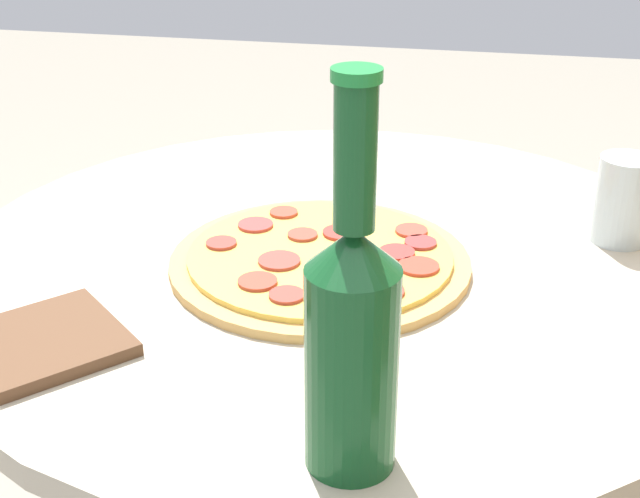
% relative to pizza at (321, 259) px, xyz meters
% --- Properties ---
extents(table, '(0.85, 0.85, 0.70)m').
position_rel_pizza_xyz_m(table, '(-0.04, 0.01, -0.20)').
color(table, '#B2A893').
rests_on(table, ground_plane).
extents(pizza, '(0.31, 0.31, 0.02)m').
position_rel_pizza_xyz_m(pizza, '(0.00, 0.00, 0.00)').
color(pizza, tan).
rests_on(pizza, table).
extents(beer_bottle, '(0.07, 0.07, 0.29)m').
position_rel_pizza_xyz_m(beer_bottle, '(0.30, 0.08, 0.10)').
color(beer_bottle, '#144C23').
rests_on(beer_bottle, table).
extents(pizza_paddle, '(0.22, 0.21, 0.02)m').
position_rel_pizza_xyz_m(pizza_paddle, '(0.22, -0.22, -0.00)').
color(pizza_paddle, brown).
rests_on(pizza_paddle, table).
extents(drinking_glass, '(0.06, 0.06, 0.10)m').
position_rel_pizza_xyz_m(drinking_glass, '(-0.13, 0.31, 0.04)').
color(drinking_glass, silver).
rests_on(drinking_glass, table).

